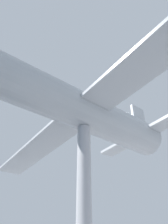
% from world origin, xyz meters
% --- Properties ---
extents(support_pylon_central, '(0.62, 0.62, 7.33)m').
position_xyz_m(support_pylon_central, '(0.00, 0.00, 3.67)').
color(support_pylon_central, '#B7B7BC').
rests_on(support_pylon_central, ground_plane).
extents(suspended_airplane, '(20.96, 11.66, 3.28)m').
position_xyz_m(suspended_airplane, '(-0.01, 0.17, 8.32)').
color(suspended_airplane, '#B2B7BC').
rests_on(suspended_airplane, support_pylon_central).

